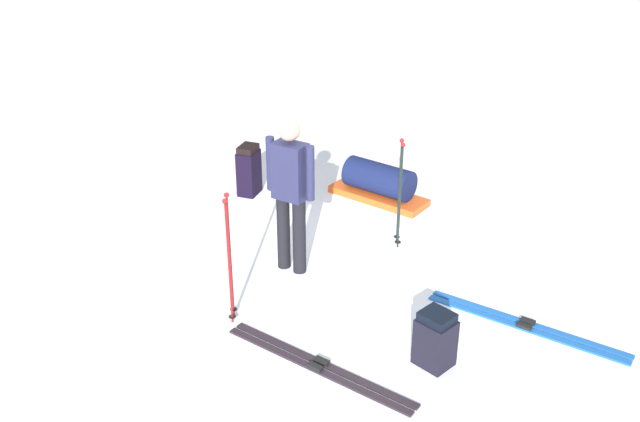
% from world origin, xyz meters
% --- Properties ---
extents(ground_plane, '(80.00, 80.00, 0.00)m').
position_xyz_m(ground_plane, '(0.00, 0.00, 0.00)').
color(ground_plane, white).
extents(skier_standing, '(0.30, 0.55, 1.70)m').
position_xyz_m(skier_standing, '(-0.08, 0.29, 0.95)').
color(skier_standing, black).
rests_on(skier_standing, ground_plane).
extents(ski_pair_near, '(0.80, 1.90, 0.05)m').
position_xyz_m(ski_pair_near, '(-1.60, -0.47, 0.01)').
color(ski_pair_near, black).
rests_on(ski_pair_near, ground_plane).
extents(ski_pair_far, '(0.72, 1.93, 0.05)m').
position_xyz_m(ski_pair_far, '(-0.45, -2.19, 0.01)').
color(ski_pair_far, '#1E5CAF').
rests_on(ski_pair_far, ground_plane).
extents(backpack_large_dark, '(0.32, 0.24, 0.67)m').
position_xyz_m(backpack_large_dark, '(1.56, 1.43, 0.33)').
color(backpack_large_dark, black).
rests_on(backpack_large_dark, ground_plane).
extents(backpack_bright, '(0.38, 0.39, 0.53)m').
position_xyz_m(backpack_bright, '(-1.26, -1.43, 0.26)').
color(backpack_bright, black).
rests_on(backpack_bright, ground_plane).
extents(ski_poles_planted_near, '(0.19, 0.11, 1.27)m').
position_xyz_m(ski_poles_planted_near, '(0.78, -0.69, 0.71)').
color(ski_poles_planted_near, black).
rests_on(ski_poles_planted_near, ground_plane).
extents(ski_poles_planted_far, '(0.19, 0.11, 1.32)m').
position_xyz_m(ski_poles_planted_far, '(-1.13, 0.54, 0.73)').
color(ski_poles_planted_far, maroon).
rests_on(ski_poles_planted_far, ground_plane).
extents(gear_sled, '(0.86, 1.36, 0.49)m').
position_xyz_m(gear_sled, '(1.88, -0.22, 0.22)').
color(gear_sled, '#D8531C').
rests_on(gear_sled, ground_plane).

